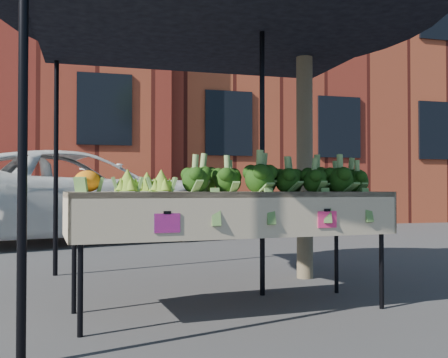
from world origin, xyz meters
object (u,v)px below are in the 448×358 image
canopy (221,137)px  vehicle (76,81)px  table (231,251)px  street_tree (304,44)px

canopy → vehicle: 5.60m
canopy → table: bearing=-97.2°
canopy → vehicle: size_ratio=0.55×
table → street_tree: street_tree is taller
vehicle → table: bearing=175.3°
table → vehicle: size_ratio=0.43×
vehicle → canopy: bearing=177.3°
canopy → street_tree: size_ratio=0.65×
table → street_tree: 2.58m
canopy → vehicle: bearing=104.2°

